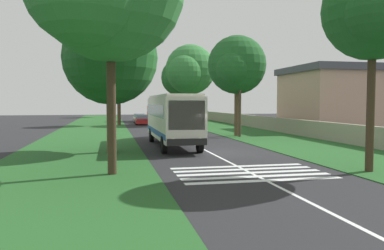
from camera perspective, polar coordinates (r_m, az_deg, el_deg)
ground at (r=24.36m, az=2.94°, el=-4.21°), size 160.00×160.00×0.00m
grass_verge_left at (r=38.52m, az=-14.88°, el=-1.50°), size 120.00×8.00×0.04m
grass_verge_right at (r=41.08m, az=8.62°, el=-1.13°), size 120.00×8.00×0.04m
centre_line at (r=38.97m, az=-2.74°, el=-1.36°), size 110.00×0.16×0.01m
coach_bus at (r=28.19m, az=-2.94°, el=1.19°), size 11.16×2.62×3.73m
zebra_crossing at (r=17.95m, az=8.58°, el=-6.96°), size 4.05×6.80×0.01m
trailing_car_0 at (r=47.00m, az=-2.35°, el=0.25°), size 4.30×1.78×1.43m
trailing_car_1 at (r=56.32m, az=-7.44°, el=0.74°), size 4.30×1.78×1.43m
trailing_car_2 at (r=61.64m, az=-7.73°, el=0.96°), size 4.30×1.78×1.43m
trailing_minibus_0 at (r=70.44m, az=-5.59°, el=1.98°), size 6.00×2.14×2.53m
roadside_tree_left_1 at (r=85.45m, az=-11.43°, el=5.83°), size 5.32×4.58×9.40m
roadside_tree_left_2 at (r=54.92m, az=-10.92°, el=7.72°), size 6.04×5.13×10.13m
roadside_tree_left_3 at (r=25.16m, az=-12.25°, el=9.41°), size 6.79×5.97×8.98m
roadside_tree_right_0 at (r=56.16m, az=-0.46°, el=7.99°), size 8.46×7.20×11.50m
roadside_tree_right_1 at (r=19.74m, az=24.91°, el=14.84°), size 5.10×4.52×9.58m
roadside_tree_right_2 at (r=68.24m, az=-2.00°, el=6.88°), size 7.48×6.46×10.77m
roadside_tree_right_3 at (r=37.34m, az=6.37°, el=8.52°), size 6.67×5.51×9.47m
utility_pole at (r=35.79m, az=7.08°, el=5.24°), size 0.24×1.40×8.43m
roadside_wall at (r=46.92m, az=10.37°, el=0.36°), size 70.00×0.40×1.52m
roadside_building at (r=48.53m, az=19.27°, el=3.81°), size 11.09×8.56×7.41m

